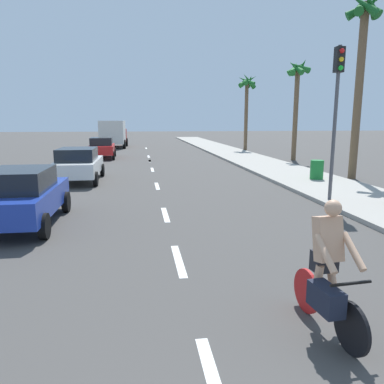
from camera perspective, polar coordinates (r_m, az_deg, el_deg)
name	(u,v)px	position (r m, az deg, el deg)	size (l,w,h in m)	color
ground_plane	(153,174)	(20.32, -5.89, 2.80)	(160.00, 160.00, 0.00)	#423F3D
sidewalk_strip	(268,166)	(23.63, 11.50, 3.94)	(3.60, 80.00, 0.14)	#9E998E
lane_stripe_2	(179,260)	(7.79, -2.06, -10.35)	(0.16, 1.80, 0.01)	white
lane_stripe_3	(165,215)	(11.43, -4.08, -3.45)	(0.16, 1.80, 0.01)	white
lane_stripe_4	(157,186)	(16.41, -5.34, 0.91)	(0.16, 1.80, 0.01)	white
lane_stripe_5	(152,170)	(21.97, -6.06, 3.41)	(0.16, 1.80, 0.01)	white
lane_stripe_6	(150,161)	(26.86, -6.45, 4.75)	(0.16, 1.80, 0.01)	white
lane_stripe_7	(150,161)	(27.04, -6.46, 4.79)	(0.16, 1.80, 0.01)	white
lane_stripe_8	(149,156)	(30.10, -6.64, 5.40)	(0.16, 1.80, 0.01)	white
lane_stripe_9	(146,148)	(39.33, -7.00, 6.65)	(0.16, 1.80, 0.01)	white
cyclist	(327,274)	(5.34, 19.93, -11.71)	(0.66, 1.71, 1.82)	black
parked_car_blue	(22,195)	(11.06, -24.47, -0.47)	(1.89, 4.06, 1.57)	#1E389E
parked_car_white	(78,164)	(18.31, -16.92, 4.16)	(2.04, 4.40, 1.57)	white
parked_car_red	(102,147)	(29.26, -13.57, 6.66)	(2.06, 4.28, 1.57)	red
delivery_truck	(113,133)	(40.70, -11.88, 8.76)	(2.81, 6.30, 2.80)	maroon
palm_tree_mid	(362,45)	(20.15, 24.52, 19.70)	(1.75, 1.76, 8.75)	brown
palm_tree_far	(297,83)	(28.11, 15.70, 15.74)	(1.74, 1.85, 7.15)	brown
palm_tree_distant	(247,90)	(36.29, 8.34, 15.07)	(1.94, 1.87, 7.19)	brown
traffic_signal	(337,96)	(13.52, 21.20, 13.47)	(0.28, 0.33, 5.20)	#4C4C51
trash_bin_far	(317,170)	(18.32, 18.48, 3.25)	(0.60, 0.60, 0.88)	#19722D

